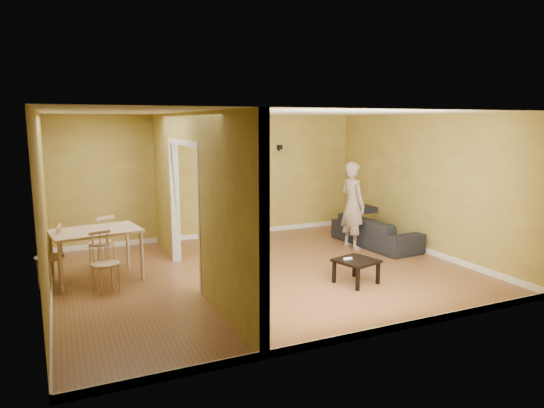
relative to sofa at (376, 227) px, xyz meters
The scene contains 16 objects.
room_shell 2.94m from the sofa, 165.28° to the right, with size 6.50×6.50×6.50m.
partition 4.07m from the sofa, 169.69° to the right, with size 0.22×5.50×2.60m, color gold, non-canonical shape.
wall_speaker 2.77m from the sofa, 121.21° to the left, with size 0.10×0.10×0.10m, color black.
sofa is the anchor object (origin of this frame).
person 0.82m from the sofa, behind, with size 0.57×0.73×2.00m, color slate.
bookshelf 2.86m from the sofa, 137.77° to the left, with size 0.76×0.33×1.80m.
paper_box_navy_a 2.76m from the sofa, 137.99° to the left, with size 0.44×0.28×0.22m, color navy.
paper_box_teal 2.86m from the sofa, 139.17° to the left, with size 0.40×0.26×0.21m, color #14654B.
paper_box_navy_b 2.92m from the sofa, 138.77° to the left, with size 0.46×0.30×0.24m, color navy.
paper_box_navy_c 2.96m from the sofa, 138.07° to the left, with size 0.46×0.30×0.23m, color navy.
coffee_table 2.44m from the sofa, 132.77° to the right, with size 0.57×0.57×0.38m.
game_controller 2.47m from the sofa, 135.72° to the right, with size 0.14×0.04×0.03m, color white.
dining_table 5.28m from the sofa, behind, with size 1.29×0.86×0.81m.
chair_left 5.95m from the sofa, behind, with size 0.42×0.42×0.93m, color #D4BC7F, non-canonical shape.
chair_near 5.24m from the sofa, behind, with size 0.41×0.41×0.89m, color tan, non-canonical shape.
chair_far 5.19m from the sofa, behind, with size 0.42×0.42×0.92m, color tan, non-canonical shape.
Camera 1 is at (-3.06, -7.09, 2.46)m, focal length 32.00 mm.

